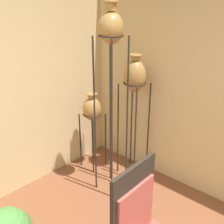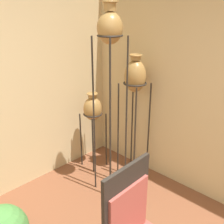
# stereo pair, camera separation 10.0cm
# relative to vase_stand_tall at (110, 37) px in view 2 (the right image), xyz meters

# --- Properties ---
(vase_stand_tall) EXTENTS (0.29, 0.29, 2.23)m
(vase_stand_tall) POSITION_rel_vase_stand_tall_xyz_m (0.00, 0.00, 0.00)
(vase_stand_tall) COLOR #28231E
(vase_stand_tall) RESTS_ON ground_plane
(vase_stand_medium) EXTENTS (0.31, 0.31, 1.65)m
(vase_stand_medium) POSITION_rel_vase_stand_tall_xyz_m (0.47, 0.03, -0.53)
(vase_stand_medium) COLOR #28231E
(vase_stand_medium) RESTS_ON ground_plane
(vase_stand_short) EXTENTS (0.28, 0.28, 1.11)m
(vase_stand_short) POSITION_rel_vase_stand_tall_xyz_m (0.21, 0.54, -1.01)
(vase_stand_short) COLOR #28231E
(vase_stand_short) RESTS_ON ground_plane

